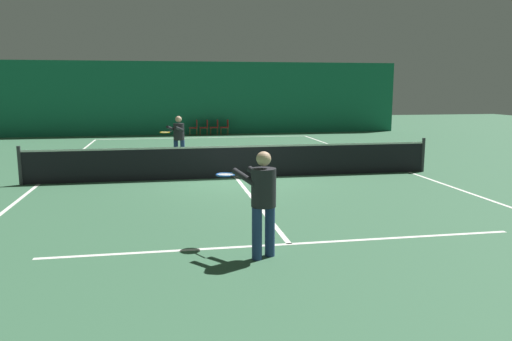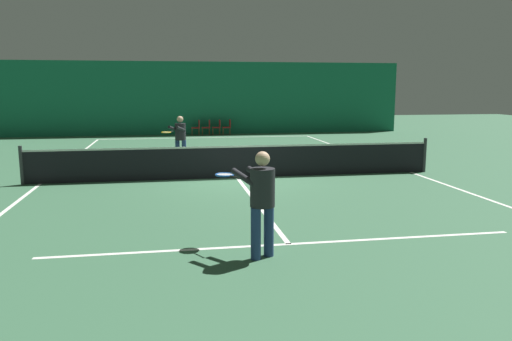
# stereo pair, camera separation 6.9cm
# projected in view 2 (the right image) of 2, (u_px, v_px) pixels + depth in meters

# --- Properties ---
(ground_plane) EXTENTS (60.00, 60.00, 0.00)m
(ground_plane) POSITION_uv_depth(u_px,v_px,m) (237.00, 178.00, 14.72)
(ground_plane) COLOR #386647
(backdrop_curtain) EXTENTS (23.00, 0.12, 4.03)m
(backdrop_curtain) POSITION_uv_depth(u_px,v_px,m) (203.00, 98.00, 27.92)
(backdrop_curtain) COLOR #196B4C
(backdrop_curtain) RESTS_ON ground
(court_line_baseline_far) EXTENTS (11.00, 0.10, 0.00)m
(court_line_baseline_far) POSITION_uv_depth(u_px,v_px,m) (206.00, 138.00, 26.28)
(court_line_baseline_far) COLOR white
(court_line_baseline_far) RESTS_ON ground
(court_line_service_far) EXTENTS (8.25, 0.10, 0.00)m
(court_line_service_far) POSITION_uv_depth(u_px,v_px,m) (216.00, 151.00, 20.94)
(court_line_service_far) COLOR white
(court_line_service_far) RESTS_ON ground
(court_line_service_near) EXTENTS (8.25, 0.10, 0.00)m
(court_line_service_near) POSITION_uv_depth(u_px,v_px,m) (289.00, 244.00, 8.51)
(court_line_service_near) COLOR white
(court_line_service_near) RESTS_ON ground
(court_line_sideline_left) EXTENTS (0.10, 23.80, 0.00)m
(court_line_sideline_left) POSITION_uv_depth(u_px,v_px,m) (40.00, 184.00, 13.78)
(court_line_sideline_left) COLOR white
(court_line_sideline_left) RESTS_ON ground
(court_line_sideline_right) EXTENTS (0.10, 23.80, 0.00)m
(court_line_sideline_right) POSITION_uv_depth(u_px,v_px,m) (410.00, 172.00, 15.67)
(court_line_sideline_right) COLOR white
(court_line_sideline_right) RESTS_ON ground
(court_line_centre) EXTENTS (0.10, 12.80, 0.00)m
(court_line_centre) POSITION_uv_depth(u_px,v_px,m) (237.00, 178.00, 14.72)
(court_line_centre) COLOR white
(court_line_centre) RESTS_ON ground
(tennis_net) EXTENTS (12.00, 0.10, 1.07)m
(tennis_net) POSITION_uv_depth(u_px,v_px,m) (237.00, 161.00, 14.64)
(tennis_net) COLOR black
(tennis_net) RESTS_ON ground
(player_near) EXTENTS (0.97, 1.36, 1.69)m
(player_near) POSITION_uv_depth(u_px,v_px,m) (261.00, 196.00, 7.72)
(player_near) COLOR navy
(player_near) RESTS_ON ground
(player_far) EXTENTS (0.97, 1.34, 1.65)m
(player_far) POSITION_uv_depth(u_px,v_px,m) (180.00, 136.00, 17.44)
(player_far) COLOR navy
(player_far) RESTS_ON ground
(courtside_chair_0) EXTENTS (0.44, 0.44, 0.84)m
(courtside_chair_0) POSITION_uv_depth(u_px,v_px,m) (197.00, 126.00, 27.57)
(courtside_chair_0) COLOR brown
(courtside_chair_0) RESTS_ON ground
(courtside_chair_1) EXTENTS (0.44, 0.44, 0.84)m
(courtside_chair_1) POSITION_uv_depth(u_px,v_px,m) (207.00, 126.00, 27.67)
(courtside_chair_1) COLOR brown
(courtside_chair_1) RESTS_ON ground
(courtside_chair_2) EXTENTS (0.44, 0.44, 0.84)m
(courtside_chair_2) POSITION_uv_depth(u_px,v_px,m) (218.00, 126.00, 27.77)
(courtside_chair_2) COLOR brown
(courtside_chair_2) RESTS_ON ground
(courtside_chair_3) EXTENTS (0.44, 0.44, 0.84)m
(courtside_chair_3) POSITION_uv_depth(u_px,v_px,m) (228.00, 126.00, 27.87)
(courtside_chair_3) COLOR brown
(courtside_chair_3) RESTS_ON ground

